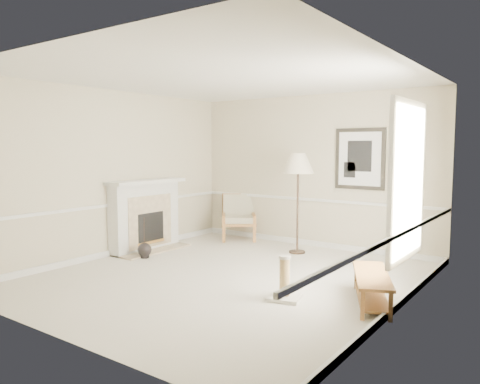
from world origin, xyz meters
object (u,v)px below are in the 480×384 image
(armchair, at_px, (239,215))
(bench, at_px, (372,284))
(scratching_post, at_px, (284,286))
(floor_vase, at_px, (145,250))
(floor_lamp, at_px, (298,166))

(armchair, distance_m, bench, 4.42)
(armchair, xyz_separation_m, bench, (3.72, -2.39, -0.25))
(bench, relative_size, scratching_post, 2.40)
(floor_vase, distance_m, floor_lamp, 3.07)
(bench, bearing_deg, floor_vase, 179.47)
(floor_vase, distance_m, scratching_post, 3.13)
(scratching_post, bearing_deg, floor_vase, 170.40)
(floor_vase, height_order, bench, floor_vase)
(floor_vase, bearing_deg, armchair, 82.27)
(floor_vase, distance_m, armchair, 2.40)
(floor_lamp, distance_m, scratching_post, 2.99)
(floor_lamp, distance_m, bench, 3.11)
(bench, xyz_separation_m, scratching_post, (-0.95, -0.48, -0.07))
(armchair, relative_size, scratching_post, 1.81)
(floor_vase, xyz_separation_m, bench, (4.03, -0.04, 0.12))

